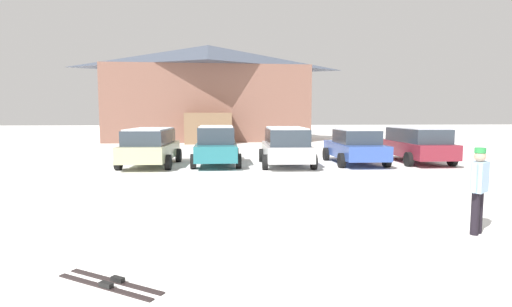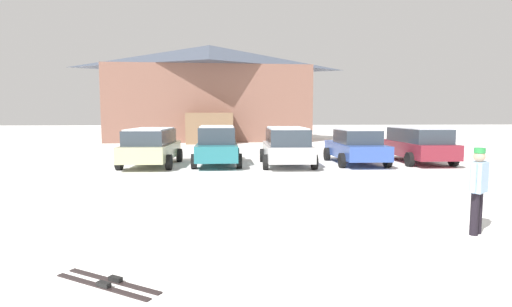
% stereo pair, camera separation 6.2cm
% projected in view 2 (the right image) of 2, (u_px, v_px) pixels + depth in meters
% --- Properties ---
extents(ski_lodge, '(17.71, 10.73, 8.39)m').
position_uv_depth(ski_lodge, '(210.00, 92.00, 35.67)').
color(ski_lodge, brown).
rests_on(ski_lodge, ground).
extents(parked_beige_suv, '(2.38, 4.60, 1.67)m').
position_uv_depth(parked_beige_suv, '(151.00, 146.00, 17.75)').
color(parked_beige_suv, '#AFB086').
rests_on(parked_beige_suv, ground).
extents(parked_teal_hatchback, '(2.16, 4.77, 1.78)m').
position_uv_depth(parked_teal_hatchback, '(217.00, 145.00, 18.17)').
color(parked_teal_hatchback, '#236F78').
rests_on(parked_teal_hatchback, ground).
extents(parked_silver_wagon, '(2.38, 4.56, 1.72)m').
position_uv_depth(parked_silver_wagon, '(287.00, 145.00, 17.82)').
color(parked_silver_wagon, silver).
rests_on(parked_silver_wagon, ground).
extents(parked_blue_hatchback, '(2.26, 4.49, 1.64)m').
position_uv_depth(parked_blue_hatchback, '(356.00, 146.00, 18.42)').
color(parked_blue_hatchback, '#314FA4').
rests_on(parked_blue_hatchback, ground).
extents(parked_maroon_van, '(2.26, 4.78, 1.69)m').
position_uv_depth(parked_maroon_van, '(417.00, 143.00, 18.92)').
color(parked_maroon_van, maroon).
rests_on(parked_maroon_van, ground).
extents(skier_adult_in_blue_parka, '(0.51, 0.44, 1.67)m').
position_uv_depth(skier_adult_in_blue_parka, '(478.00, 186.00, 7.58)').
color(skier_adult_in_blue_parka, black).
rests_on(skier_adult_in_blue_parka, ground).
extents(pair_of_skis, '(1.59, 1.14, 0.08)m').
position_uv_depth(pair_of_skis, '(108.00, 283.00, 5.40)').
color(pair_of_skis, black).
rests_on(pair_of_skis, ground).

